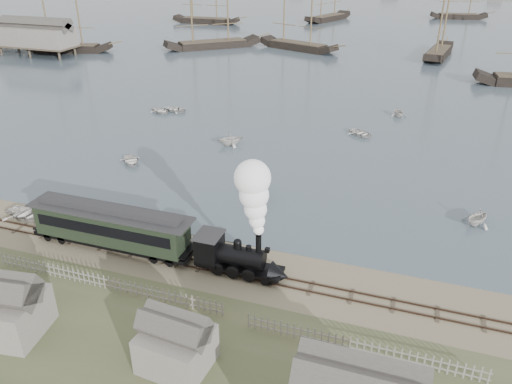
% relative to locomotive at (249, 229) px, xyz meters
% --- Properties ---
extents(ground, '(600.00, 600.00, 0.00)m').
position_rel_locomotive_xyz_m(ground, '(-3.12, 2.00, -4.25)').
color(ground, gray).
rests_on(ground, ground).
extents(harbor_water, '(600.00, 336.00, 0.06)m').
position_rel_locomotive_xyz_m(harbor_water, '(-3.12, 172.00, -4.22)').
color(harbor_water, '#495A68').
rests_on(harbor_water, ground).
extents(rail_track, '(120.00, 1.80, 0.16)m').
position_rel_locomotive_xyz_m(rail_track, '(-3.12, 0.00, -4.21)').
color(rail_track, '#3D2B21').
rests_on(rail_track, ground).
extents(picket_fence_west, '(19.00, 0.10, 1.20)m').
position_rel_locomotive_xyz_m(picket_fence_west, '(-9.62, -5.00, -4.25)').
color(picket_fence_west, slate).
rests_on(picket_fence_west, ground).
extents(picket_fence_east, '(15.00, 0.10, 1.20)m').
position_rel_locomotive_xyz_m(picket_fence_east, '(9.38, -5.50, -4.25)').
color(picket_fence_east, slate).
rests_on(picket_fence_east, ground).
extents(shed_left, '(5.00, 4.00, 4.10)m').
position_rel_locomotive_xyz_m(shed_left, '(-13.12, -11.00, -4.25)').
color(shed_left, slate).
rests_on(shed_left, ground).
extents(shed_mid, '(4.00, 3.50, 3.60)m').
position_rel_locomotive_xyz_m(shed_mid, '(-1.12, -10.00, -4.25)').
color(shed_mid, slate).
rests_on(shed_mid, ground).
extents(locomotive, '(7.38, 2.75, 9.20)m').
position_rel_locomotive_xyz_m(locomotive, '(0.00, 0.00, 0.00)').
color(locomotive, black).
rests_on(locomotive, ground).
extents(passenger_coach, '(14.37, 2.77, 3.49)m').
position_rel_locomotive_xyz_m(passenger_coach, '(-12.15, 0.00, -2.05)').
color(passenger_coach, black).
rests_on(passenger_coach, ground).
extents(beached_dinghy, '(3.65, 4.76, 0.92)m').
position_rel_locomotive_xyz_m(beached_dinghy, '(-22.75, 1.75, -3.79)').
color(beached_dinghy, silver).
rests_on(beached_dinghy, ground).
extents(rowboat_0, '(4.24, 4.16, 0.72)m').
position_rel_locomotive_xyz_m(rowboat_0, '(-20.42, 16.15, -3.83)').
color(rowboat_0, silver).
rests_on(rowboat_0, harbor_water).
extents(rowboat_1, '(4.20, 4.31, 1.72)m').
position_rel_locomotive_xyz_m(rowboat_1, '(-11.60, 25.40, -3.32)').
color(rowboat_1, silver).
rests_on(rowboat_1, harbor_water).
extents(rowboat_2, '(3.99, 2.57, 1.44)m').
position_rel_locomotive_xyz_m(rowboat_2, '(-3.22, 12.19, -3.46)').
color(rowboat_2, silver).
rests_on(rowboat_2, harbor_water).
extents(rowboat_3, '(4.18, 4.46, 0.75)m').
position_rel_locomotive_xyz_m(rowboat_3, '(3.61, 34.20, -3.81)').
color(rowboat_3, silver).
rests_on(rowboat_3, harbor_water).
extents(rowboat_4, '(3.90, 3.79, 1.57)m').
position_rel_locomotive_xyz_m(rowboat_4, '(17.01, 14.08, -3.40)').
color(rowboat_4, silver).
rests_on(rowboat_4, harbor_water).
extents(rowboat_6, '(2.85, 3.79, 0.74)m').
position_rel_locomotive_xyz_m(rowboat_6, '(-24.93, 35.78, -3.82)').
color(rowboat_6, silver).
rests_on(rowboat_6, harbor_water).
extents(rowboat_7, '(3.64, 3.50, 1.47)m').
position_rel_locomotive_xyz_m(rowboat_7, '(7.60, 44.32, -3.45)').
color(rowboat_7, silver).
rests_on(rowboat_7, harbor_water).
extents(rowboat_8, '(3.52, 4.05, 0.70)m').
position_rel_locomotive_xyz_m(rowboat_8, '(-26.50, 34.44, -3.84)').
color(rowboat_8, silver).
rests_on(rowboat_8, harbor_water).
extents(schooner_0, '(20.37, 10.16, 20.00)m').
position_rel_locomotive_xyz_m(schooner_0, '(-69.92, 69.44, 5.81)').
color(schooner_0, black).
rests_on(schooner_0, harbor_water).
extents(schooner_1, '(21.34, 19.43, 20.00)m').
position_rel_locomotive_xyz_m(schooner_1, '(-39.84, 85.14, 5.81)').
color(schooner_1, black).
rests_on(schooner_1, harbor_water).
extents(schooner_2, '(20.82, 11.85, 20.00)m').
position_rel_locomotive_xyz_m(schooner_2, '(-19.57, 89.68, 5.81)').
color(schooner_2, black).
rests_on(schooner_2, harbor_water).
extents(schooner_3, '(7.04, 19.39, 20.00)m').
position_rel_locomotive_xyz_m(schooner_3, '(12.59, 91.50, 5.81)').
color(schooner_3, black).
rests_on(schooner_3, harbor_water).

